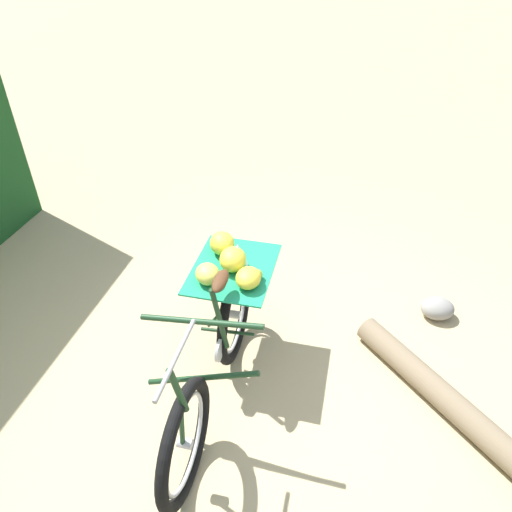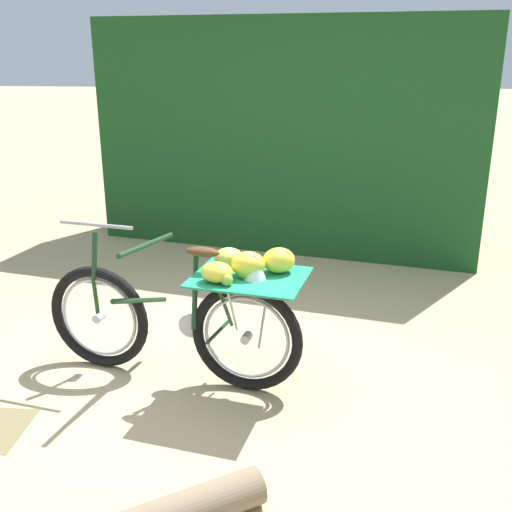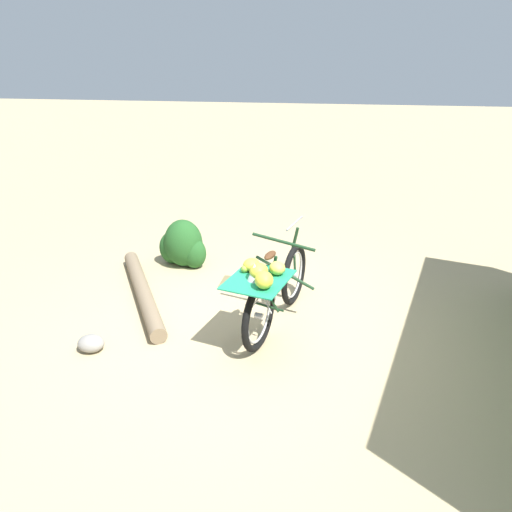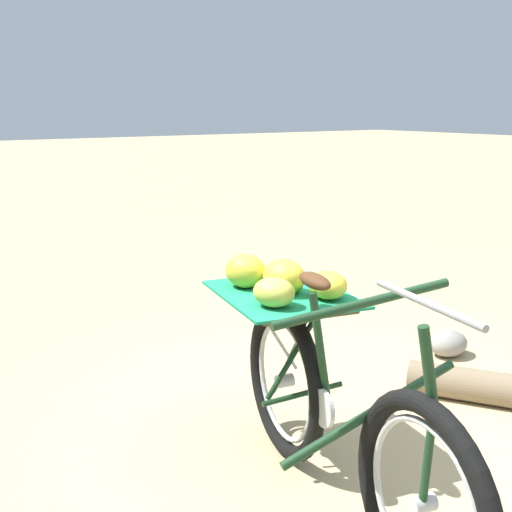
# 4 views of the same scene
# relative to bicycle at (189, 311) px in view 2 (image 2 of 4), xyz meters

# --- Properties ---
(ground_plane) EXTENTS (60.00, 60.00, 0.00)m
(ground_plane) POSITION_rel_bicycle_xyz_m (-0.08, -0.03, -0.50)
(ground_plane) COLOR tan
(foliage_hedge) EXTENTS (1.81, 4.19, 2.39)m
(foliage_hedge) POSITION_rel_bicycle_xyz_m (3.09, -0.52, 0.70)
(foliage_hedge) COLOR #19471E
(foliage_hedge) RESTS_ON ground_plane
(bicycle) EXTENTS (0.84, 1.80, 1.03)m
(bicycle) POSITION_rel_bicycle_xyz_m (0.00, 0.00, 0.00)
(bicycle) COLOR black
(bicycle) RESTS_ON ground_plane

